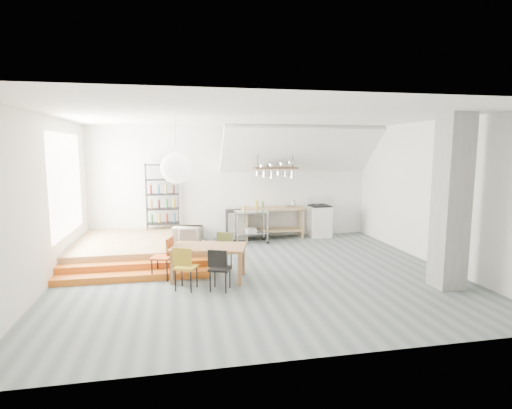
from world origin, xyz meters
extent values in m
plane|color=#566263|center=(0.00, 0.00, 0.00)|extent=(8.00, 8.00, 0.00)
cube|color=silver|center=(0.00, 3.50, 1.60)|extent=(8.00, 0.04, 3.20)
cube|color=silver|center=(-4.00, 0.00, 1.60)|extent=(0.04, 7.00, 3.20)
cube|color=silver|center=(4.00, 0.00, 1.60)|extent=(0.04, 7.00, 3.20)
cube|color=white|center=(0.00, 0.00, 3.20)|extent=(8.00, 7.00, 0.02)
cube|color=white|center=(1.80, 2.90, 2.55)|extent=(4.40, 1.44, 1.32)
cube|color=white|center=(-3.98, 1.50, 1.80)|extent=(0.02, 2.50, 2.20)
cube|color=#96774B|center=(-2.50, 2.00, 0.20)|extent=(3.00, 3.00, 0.40)
cube|color=#CA6117|center=(-2.50, 0.05, 0.07)|extent=(3.00, 0.35, 0.13)
cube|color=#CA6117|center=(-2.50, 0.40, 0.13)|extent=(3.00, 0.35, 0.27)
cube|color=gray|center=(3.30, -1.50, 1.60)|extent=(0.50, 0.50, 3.20)
cube|color=#96774B|center=(1.10, 3.15, 0.88)|extent=(1.80, 0.60, 0.06)
cube|color=#96774B|center=(1.10, 3.15, 0.25)|extent=(1.70, 0.55, 0.04)
cube|color=#96774B|center=(1.92, 3.37, 0.43)|extent=(0.06, 0.06, 0.86)
cube|color=#96774B|center=(0.28, 3.37, 0.43)|extent=(0.06, 0.06, 0.86)
cube|color=#96774B|center=(1.92, 2.93, 0.43)|extent=(0.06, 0.06, 0.86)
cube|color=#96774B|center=(0.28, 2.93, 0.43)|extent=(0.06, 0.06, 0.86)
cube|color=white|center=(2.50, 3.15, 0.45)|extent=(0.60, 0.60, 0.90)
cube|color=black|center=(2.50, 3.15, 0.92)|extent=(0.58, 0.58, 0.03)
cube|color=white|center=(2.50, 3.43, 1.05)|extent=(0.60, 0.05, 0.25)
cylinder|color=black|center=(2.64, 3.29, 0.94)|extent=(0.18, 0.18, 0.02)
cylinder|color=black|center=(2.36, 3.29, 0.94)|extent=(0.18, 0.18, 0.02)
cylinder|color=black|center=(2.64, 3.01, 0.94)|extent=(0.18, 0.18, 0.02)
cylinder|color=black|center=(2.36, 3.01, 0.94)|extent=(0.18, 0.18, 0.02)
cube|color=#432C1A|center=(1.10, 2.95, 2.05)|extent=(1.20, 0.50, 0.05)
cylinder|color=black|center=(0.60, 2.95, 2.62)|extent=(0.02, 0.02, 1.15)
cylinder|color=black|center=(1.60, 2.95, 2.62)|extent=(0.02, 0.02, 1.15)
cylinder|color=silver|center=(0.60, 2.90, 1.91)|extent=(0.16, 0.16, 0.12)
cylinder|color=silver|center=(0.80, 2.90, 1.89)|extent=(0.20, 0.20, 0.16)
cylinder|color=silver|center=(1.00, 2.90, 1.87)|extent=(0.16, 0.16, 0.20)
cylinder|color=silver|center=(1.20, 2.90, 1.91)|extent=(0.20, 0.20, 0.12)
cylinder|color=silver|center=(1.40, 2.90, 1.89)|extent=(0.16, 0.16, 0.16)
cylinder|color=silver|center=(1.60, 2.90, 1.87)|extent=(0.20, 0.20, 0.20)
cylinder|color=black|center=(-1.58, 3.38, 1.30)|extent=(0.02, 0.02, 1.80)
cylinder|color=black|center=(-2.42, 3.38, 1.30)|extent=(0.02, 0.02, 1.80)
cylinder|color=black|center=(-1.58, 3.02, 1.30)|extent=(0.02, 0.02, 1.80)
cylinder|color=black|center=(-2.42, 3.02, 1.30)|extent=(0.02, 0.02, 1.80)
cube|color=black|center=(-2.00, 3.20, 0.55)|extent=(0.88, 0.38, 0.02)
cube|color=black|center=(-2.00, 3.20, 0.95)|extent=(0.88, 0.38, 0.02)
cube|color=black|center=(-2.00, 3.20, 1.35)|extent=(0.88, 0.38, 0.02)
cube|color=black|center=(-2.00, 3.20, 1.75)|extent=(0.88, 0.38, 0.02)
cube|color=black|center=(-2.00, 3.20, 2.15)|extent=(0.88, 0.38, 0.03)
cylinder|color=#30793E|center=(-2.00, 3.20, 0.69)|extent=(0.07, 0.07, 0.24)
cylinder|color=#A5921B|center=(-2.00, 3.20, 1.09)|extent=(0.07, 0.07, 0.24)
cylinder|color=maroon|center=(-2.00, 3.20, 1.49)|extent=(0.07, 0.07, 0.24)
cube|color=#96774B|center=(-1.40, 0.75, 0.55)|extent=(0.60, 0.40, 0.03)
cylinder|color=black|center=(-1.13, 0.92, 0.47)|extent=(0.02, 0.02, 0.13)
cylinder|color=black|center=(-1.67, 0.92, 0.47)|extent=(0.02, 0.02, 0.13)
cylinder|color=black|center=(-1.13, 0.58, 0.47)|extent=(0.02, 0.02, 0.13)
cylinder|color=black|center=(-1.67, 0.58, 0.47)|extent=(0.02, 0.02, 0.13)
sphere|color=white|center=(-1.60, -0.07, 2.20)|extent=(0.60, 0.60, 0.60)
cube|color=brown|center=(-1.02, -0.22, 0.65)|extent=(1.59, 1.15, 0.05)
cube|color=brown|center=(-0.31, -0.06, 0.31)|extent=(0.08, 0.08, 0.63)
cube|color=brown|center=(-1.56, 0.27, 0.31)|extent=(0.08, 0.08, 0.63)
cube|color=brown|center=(-0.49, -0.72, 0.31)|extent=(0.08, 0.08, 0.63)
cube|color=brown|center=(-1.73, -0.38, 0.31)|extent=(0.08, 0.08, 0.63)
cube|color=gold|center=(-1.48, -0.70, 0.42)|extent=(0.49, 0.49, 0.04)
cube|color=gold|center=(-1.54, -0.86, 0.65)|extent=(0.34, 0.18, 0.33)
cylinder|color=black|center=(-1.67, -0.78, 0.21)|extent=(0.03, 0.03, 0.41)
cylinder|color=black|center=(-1.40, -0.90, 0.21)|extent=(0.03, 0.03, 0.41)
cylinder|color=black|center=(-1.55, -0.51, 0.21)|extent=(0.03, 0.03, 0.41)
cylinder|color=black|center=(-1.28, -0.63, 0.21)|extent=(0.03, 0.03, 0.41)
cube|color=black|center=(-0.87, -0.87, 0.41)|extent=(0.47, 0.47, 0.04)
cube|color=black|center=(-0.93, -1.02, 0.63)|extent=(0.33, 0.16, 0.32)
cylinder|color=black|center=(-1.06, -0.95, 0.20)|extent=(0.03, 0.03, 0.40)
cylinder|color=black|center=(-0.79, -1.05, 0.20)|extent=(0.03, 0.03, 0.40)
cylinder|color=black|center=(-0.95, -0.68, 0.20)|extent=(0.03, 0.03, 0.40)
cylinder|color=black|center=(-0.68, -0.79, 0.20)|extent=(0.03, 0.03, 0.40)
cube|color=#50582A|center=(-0.70, 0.29, 0.41)|extent=(0.49, 0.49, 0.04)
cube|color=#50582A|center=(-0.63, 0.44, 0.64)|extent=(0.33, 0.18, 0.32)
cylinder|color=black|center=(-0.50, 0.37, 0.20)|extent=(0.03, 0.03, 0.40)
cylinder|color=black|center=(-0.77, 0.49, 0.20)|extent=(0.03, 0.03, 0.40)
cylinder|color=black|center=(-0.63, 0.10, 0.20)|extent=(0.03, 0.03, 0.40)
cylinder|color=black|center=(-0.89, 0.22, 0.20)|extent=(0.03, 0.03, 0.40)
cube|color=#C2511B|center=(-1.93, 0.02, 0.43)|extent=(0.48, 0.48, 0.04)
cube|color=#C2511B|center=(-1.77, -0.03, 0.67)|extent=(0.15, 0.36, 0.34)
cylinder|color=black|center=(-1.83, -0.17, 0.21)|extent=(0.03, 0.03, 0.42)
cylinder|color=black|center=(-1.74, 0.12, 0.21)|extent=(0.03, 0.03, 0.42)
cylinder|color=black|center=(-2.12, -0.08, 0.21)|extent=(0.03, 0.03, 0.42)
cylinder|color=black|center=(-2.03, 0.21, 0.21)|extent=(0.03, 0.03, 0.42)
cube|color=silver|center=(0.36, 2.70, 0.88)|extent=(0.91, 0.53, 0.04)
cube|color=silver|center=(0.36, 2.70, 0.30)|extent=(0.91, 0.53, 0.03)
cylinder|color=silver|center=(0.77, 2.93, 0.45)|extent=(0.03, 0.03, 0.86)
sphere|color=black|center=(0.77, 2.93, 0.04)|extent=(0.08, 0.08, 0.08)
cylinder|color=silver|center=(-0.06, 2.91, 0.45)|extent=(0.03, 0.03, 0.86)
sphere|color=black|center=(-0.06, 2.91, 0.04)|extent=(0.08, 0.08, 0.08)
cylinder|color=silver|center=(0.79, 2.49, 0.45)|extent=(0.03, 0.03, 0.86)
sphere|color=black|center=(0.79, 2.49, 0.04)|extent=(0.08, 0.08, 0.08)
cylinder|color=silver|center=(-0.05, 2.47, 0.45)|extent=(0.03, 0.03, 0.86)
sphere|color=black|center=(-0.05, 2.47, 0.04)|extent=(0.08, 0.08, 0.08)
cube|color=black|center=(0.00, 3.20, 0.43)|extent=(0.50, 0.50, 0.85)
imported|color=beige|center=(-1.40, 0.75, 0.73)|extent=(0.69, 0.57, 0.33)
imported|color=silver|center=(1.53, 3.10, 0.94)|extent=(0.24, 0.24, 0.05)
camera|label=1|loc=(-1.59, -7.88, 2.53)|focal=28.00mm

